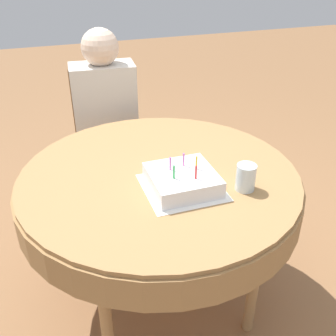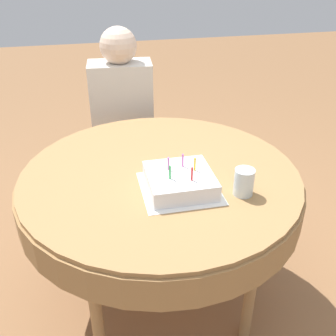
# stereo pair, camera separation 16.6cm
# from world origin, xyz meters

# --- Properties ---
(ground_plane) EXTENTS (12.00, 12.00, 0.00)m
(ground_plane) POSITION_xyz_m (0.00, 0.00, 0.00)
(ground_plane) COLOR #8C603D
(dining_table) EXTENTS (1.24, 1.24, 0.76)m
(dining_table) POSITION_xyz_m (0.00, 0.00, 0.67)
(dining_table) COLOR #9E7547
(dining_table) RESTS_ON ground_plane
(chair) EXTENTS (0.48, 0.48, 0.93)m
(chair) POSITION_xyz_m (-0.06, 0.96, 0.51)
(chair) COLOR brown
(chair) RESTS_ON ground_plane
(person) EXTENTS (0.40, 0.33, 1.21)m
(person) POSITION_xyz_m (-0.07, 0.87, 0.74)
(person) COLOR beige
(person) RESTS_ON ground_plane
(napkin) EXTENTS (0.31, 0.31, 0.00)m
(napkin) POSITION_xyz_m (0.05, -0.15, 0.76)
(napkin) COLOR white
(napkin) RESTS_ON dining_table
(birthday_cake) EXTENTS (0.26, 0.26, 0.13)m
(birthday_cake) POSITION_xyz_m (0.05, -0.15, 0.80)
(birthday_cake) COLOR white
(birthday_cake) RESTS_ON dining_table
(drinking_glass) EXTENTS (0.08, 0.08, 0.11)m
(drinking_glass) POSITION_xyz_m (0.29, -0.24, 0.81)
(drinking_glass) COLOR silver
(drinking_glass) RESTS_ON dining_table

